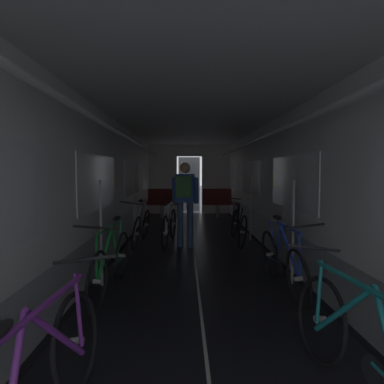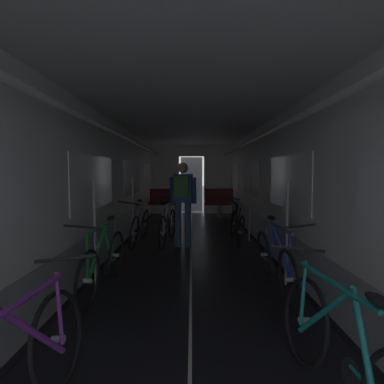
# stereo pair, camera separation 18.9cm
# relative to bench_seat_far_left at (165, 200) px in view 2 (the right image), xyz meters

# --- Properties ---
(train_car_shell) EXTENTS (3.14, 12.34, 2.57)m
(train_car_shell) POSITION_rel_bench_seat_far_left_xyz_m (0.90, -4.47, 1.13)
(train_car_shell) COLOR black
(train_car_shell) RESTS_ON ground
(bench_seat_far_left) EXTENTS (0.98, 0.51, 0.95)m
(bench_seat_far_left) POSITION_rel_bench_seat_far_left_xyz_m (0.00, 0.00, 0.00)
(bench_seat_far_left) COLOR gray
(bench_seat_far_left) RESTS_ON ground
(bench_seat_far_right) EXTENTS (0.98, 0.51, 0.95)m
(bench_seat_far_right) POSITION_rel_bench_seat_far_left_xyz_m (1.80, 0.00, 0.00)
(bench_seat_far_right) COLOR gray
(bench_seat_far_right) RESTS_ON ground
(bicycle_green) EXTENTS (0.44, 1.69, 0.94)m
(bicycle_green) POSITION_rel_bench_seat_far_left_xyz_m (-0.18, -6.24, -0.18)
(bicycle_green) COLOR black
(bicycle_green) RESTS_ON ground
(bicycle_silver) EXTENTS (0.44, 1.69, 0.96)m
(bicycle_silver) POSITION_rel_bench_seat_far_left_xyz_m (-0.17, -3.69, -0.19)
(bicycle_silver) COLOR black
(bicycle_silver) RESTS_ON ground
(bicycle_black) EXTENTS (0.44, 1.69, 0.96)m
(bicycle_black) POSITION_rel_bench_seat_far_left_xyz_m (1.86, -3.60, -0.19)
(bicycle_black) COLOR black
(bicycle_black) RESTS_ON ground
(bicycle_teal) EXTENTS (0.51, 1.69, 0.95)m
(bicycle_teal) POSITION_rel_bench_seat_far_left_xyz_m (1.86, -8.14, -0.19)
(bicycle_teal) COLOR black
(bicycle_teal) RESTS_ON ground
(bicycle_purple) EXTENTS (0.46, 1.69, 0.95)m
(bicycle_purple) POSITION_rel_bench_seat_far_left_xyz_m (-0.06, -8.41, -0.19)
(bicycle_purple) COLOR black
(bicycle_purple) RESTS_ON ground
(bicycle_blue) EXTENTS (0.44, 1.69, 0.95)m
(bicycle_blue) POSITION_rel_bench_seat_far_left_xyz_m (1.96, -6.20, -0.19)
(bicycle_blue) COLOR black
(bicycle_blue) RESTS_ON ground
(person_cyclist_aisle) EXTENTS (0.55, 0.42, 1.69)m
(person_cyclist_aisle) POSITION_rel_bench_seat_far_left_xyz_m (0.73, -3.94, 0.45)
(person_cyclist_aisle) COLOR #384C75
(person_cyclist_aisle) RESTS_ON ground
(bicycle_white_in_aisle) EXTENTS (0.44, 1.68, 0.94)m
(bicycle_white_in_aisle) POSITION_rel_bench_seat_far_left_xyz_m (0.41, -3.67, -0.18)
(bicycle_white_in_aisle) COLOR black
(bicycle_white_in_aisle) RESTS_ON ground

